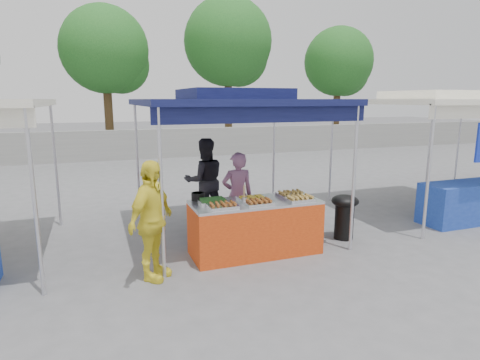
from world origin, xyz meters
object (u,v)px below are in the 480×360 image
object	(u,v)px
vendor_table	(255,227)
customer_person	(152,221)
helper_man	(205,181)
vendor_woman	(237,195)
cooking_pot	(198,196)
wok_burner	(344,213)

from	to	relation	value
vendor_table	customer_person	bearing A→B (deg)	-166.84
vendor_table	helper_man	world-z (taller)	helper_man
vendor_table	vendor_woman	world-z (taller)	vendor_woman
customer_person	vendor_woman	bearing A→B (deg)	-13.89
vendor_table	customer_person	size ratio (longest dim) A/B	1.23
vendor_table	helper_man	xyz separation A→B (m)	(-0.31, 1.88, 0.41)
vendor_table	vendor_woman	distance (m)	0.89
helper_man	vendor_table	bearing A→B (deg)	100.74
customer_person	cooking_pot	bearing A→B (deg)	-8.45
vendor_woman	customer_person	world-z (taller)	customer_person
vendor_table	vendor_woman	bearing A→B (deg)	90.03
cooking_pot	vendor_woman	distance (m)	0.97
cooking_pot	customer_person	distance (m)	1.10
wok_burner	helper_man	xyz separation A→B (m)	(-2.02, 1.78, 0.37)
wok_burner	cooking_pot	bearing A→B (deg)	-169.04
helper_man	customer_person	xyz separation A→B (m)	(-1.33, -2.26, -0.02)
wok_burner	vendor_woman	size ratio (longest dim) A/B	0.52
wok_burner	helper_man	size ratio (longest dim) A/B	0.47
wok_burner	vendor_woman	xyz separation A→B (m)	(-1.71, 0.73, 0.29)
wok_burner	customer_person	xyz separation A→B (m)	(-3.35, -0.48, 0.35)
helper_man	customer_person	world-z (taller)	helper_man
cooking_pot	helper_man	xyz separation A→B (m)	(0.52, 1.53, -0.08)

